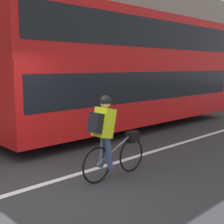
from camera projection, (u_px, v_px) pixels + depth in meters
ground_plane at (39, 193)px, 5.33m from camera, size 80.00×80.00×0.00m
road_center_line at (31, 188)px, 5.52m from camera, size 50.00×0.14×0.01m
bus at (127, 67)px, 10.61m from camera, size 9.52×2.47×3.86m
cyclist_on_bike at (109, 134)px, 5.85m from camera, size 1.62×0.32×1.62m
trash_bin at (2, 113)px, 10.81m from camera, size 0.50×0.50×0.81m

